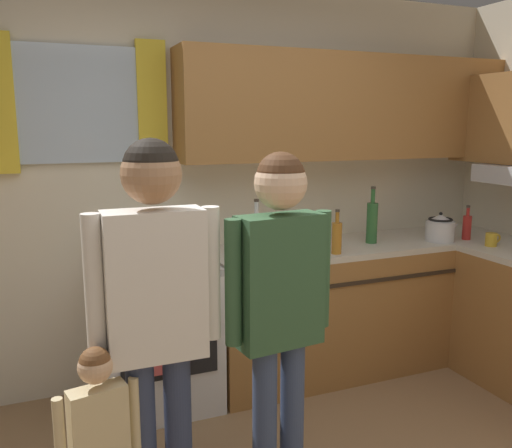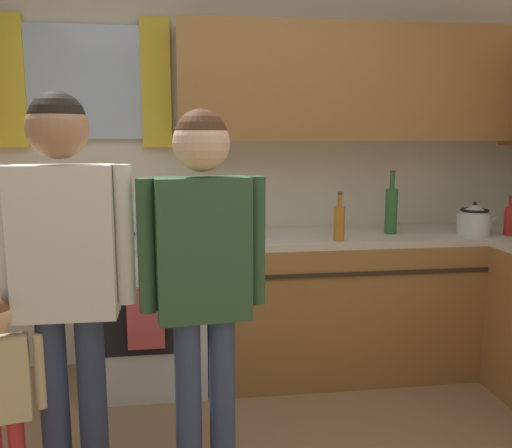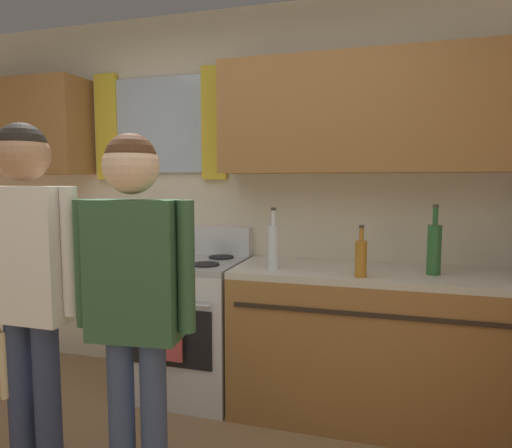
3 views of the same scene
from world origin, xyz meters
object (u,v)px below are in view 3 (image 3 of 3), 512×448
at_px(stove_oven, 192,323).
at_px(bottle_wine_green, 434,248).
at_px(bottle_tall_clear, 273,245).
at_px(adult_in_plaid, 134,285).
at_px(bottle_oil_amber, 361,257).
at_px(adult_holding_child, 28,269).

xyz_separation_m(stove_oven, bottle_wine_green, (1.50, -0.04, 0.58)).
bearing_deg(bottle_wine_green, stove_oven, 178.49).
height_order(bottle_tall_clear, adult_in_plaid, adult_in_plaid).
height_order(stove_oven, bottle_oil_amber, bottle_oil_amber).
height_order(bottle_wine_green, bottle_tall_clear, bottle_wine_green).
distance_m(bottle_tall_clear, adult_in_plaid, 1.07).
bearing_deg(bottle_tall_clear, stove_oven, 167.44).
distance_m(bottle_wine_green, bottle_oil_amber, 0.43).
relative_size(adult_holding_child, adult_in_plaid, 1.04).
bearing_deg(bottle_wine_green, bottle_tall_clear, -174.05).
distance_m(bottle_tall_clear, adult_holding_child, 1.31).
xyz_separation_m(stove_oven, bottle_tall_clear, (0.60, -0.13, 0.57)).
height_order(stove_oven, bottle_tall_clear, bottle_tall_clear).
bearing_deg(bottle_wine_green, adult_in_plaid, -137.46).
height_order(stove_oven, adult_holding_child, adult_holding_child).
relative_size(bottle_wine_green, bottle_tall_clear, 1.07).
distance_m(stove_oven, adult_holding_child, 1.31).
relative_size(stove_oven, bottle_oil_amber, 3.85).
height_order(stove_oven, adult_in_plaid, adult_in_plaid).
bearing_deg(bottle_tall_clear, adult_in_plaid, -107.03).
bearing_deg(bottle_wine_green, adult_holding_child, -147.39).
relative_size(bottle_tall_clear, adult_holding_child, 0.22).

